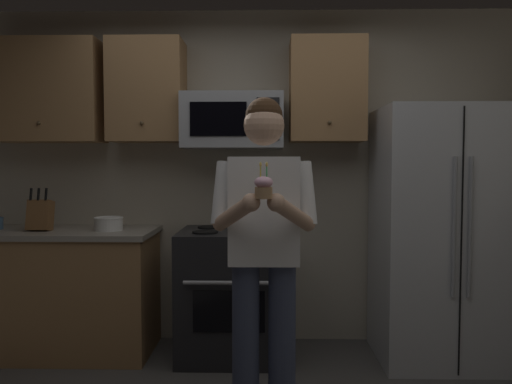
{
  "coord_description": "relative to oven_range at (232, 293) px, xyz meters",
  "views": [
    {
      "loc": [
        0.1,
        -2.24,
        1.4
      ],
      "look_at": [
        0.04,
        0.46,
        1.25
      ],
      "focal_mm": 35.02,
      "sensor_mm": 36.0,
      "label": 1
    }
  ],
  "objects": [
    {
      "name": "microwave",
      "position": [
        0.0,
        0.12,
        1.26
      ],
      "size": [
        0.74,
        0.41,
        0.4
      ],
      "color": "#9EA0A5"
    },
    {
      "name": "wall_back",
      "position": [
        0.15,
        0.39,
        0.84
      ],
      "size": [
        4.4,
        0.1,
        2.6
      ],
      "primitive_type": "cube",
      "color": "#B7AD99",
      "rests_on": "ground"
    },
    {
      "name": "cabinet_row_upper",
      "position": [
        -0.57,
        0.17,
        1.49
      ],
      "size": [
        2.78,
        0.36,
        0.76
      ],
      "color": "#9E7247"
    },
    {
      "name": "bowl_large_white",
      "position": [
        -0.9,
        -0.01,
        0.51
      ],
      "size": [
        0.21,
        0.21,
        0.1
      ],
      "color": "white",
      "rests_on": "counter_left"
    },
    {
      "name": "refrigerator",
      "position": [
        1.5,
        -0.04,
        0.44
      ],
      "size": [
        0.9,
        0.75,
        1.8
      ],
      "color": "#B7BABF",
      "rests_on": "ground"
    },
    {
      "name": "cupcake",
      "position": [
        0.24,
        -1.24,
        0.83
      ],
      "size": [
        0.09,
        0.09,
        0.17
      ],
      "color": "#A87F56"
    },
    {
      "name": "counter_left",
      "position": [
        -1.3,
        0.02,
        0.0
      ],
      "size": [
        1.44,
        0.66,
        0.92
      ],
      "color": "#9E7247",
      "rests_on": "ground"
    },
    {
      "name": "person",
      "position": [
        0.24,
        -0.91,
        0.53
      ],
      "size": [
        0.6,
        0.48,
        1.76
      ],
      "color": "#383F59",
      "rests_on": "ground"
    },
    {
      "name": "oven_range",
      "position": [
        0.0,
        0.0,
        0.0
      ],
      "size": [
        0.76,
        0.7,
        0.93
      ],
      "color": "black",
      "rests_on": "ground"
    },
    {
      "name": "knife_block",
      "position": [
        -1.4,
        -0.03,
        0.57
      ],
      "size": [
        0.16,
        0.15,
        0.32
      ],
      "color": "brown",
      "rests_on": "counter_left"
    }
  ]
}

